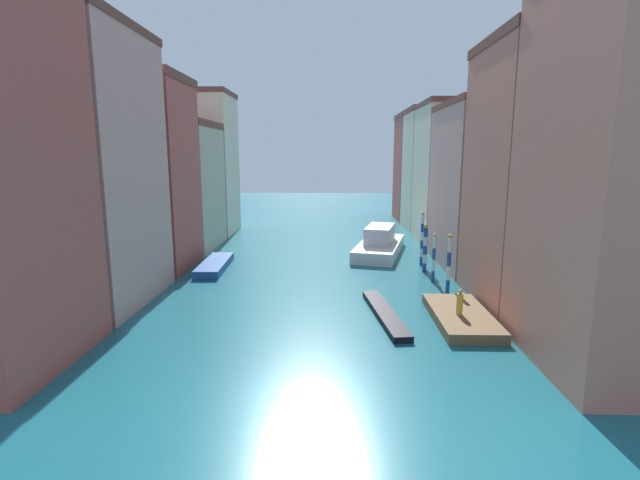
% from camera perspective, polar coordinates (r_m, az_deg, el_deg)
% --- Properties ---
extents(ground_plane, '(154.00, 154.00, 0.00)m').
position_cam_1_polar(ground_plane, '(43.08, -0.28, -2.65)').
color(ground_plane, '#196070').
extents(building_left_1, '(8.02, 10.20, 17.82)m').
position_cam_1_polar(building_left_1, '(33.90, -27.31, 7.86)').
color(building_left_1, tan).
rests_on(building_left_1, ground).
extents(building_left_2, '(8.02, 8.10, 16.25)m').
position_cam_1_polar(building_left_2, '(42.53, -21.05, 7.57)').
color(building_left_2, '#B25147').
rests_on(building_left_2, ground).
extents(building_left_3, '(8.02, 9.79, 13.10)m').
position_cam_1_polar(building_left_3, '(50.92, -17.12, 6.39)').
color(building_left_3, '#BCB299').
rests_on(building_left_3, ground).
extents(building_left_4, '(8.02, 8.05, 17.19)m').
position_cam_1_polar(building_left_4, '(59.72, -14.37, 9.03)').
color(building_left_4, beige).
rests_on(building_left_4, ground).
extents(building_right_0, '(8.02, 9.32, 18.63)m').
position_cam_1_polar(building_right_0, '(25.05, 34.53, 7.58)').
color(building_right_0, '#C6705B').
rests_on(building_right_0, ground).
extents(building_right_1, '(8.02, 9.28, 16.94)m').
position_cam_1_polar(building_right_1, '(33.27, 25.74, 7.20)').
color(building_right_1, '#C6705B').
rests_on(building_right_1, ground).
extents(building_right_2, '(8.02, 11.60, 14.23)m').
position_cam_1_polar(building_right_2, '(43.33, 19.86, 6.34)').
color(building_right_2, tan).
rests_on(building_right_2, ground).
extents(building_right_3, '(8.02, 9.83, 15.34)m').
position_cam_1_polar(building_right_3, '(53.67, 16.31, 7.82)').
color(building_right_3, beige).
rests_on(building_right_3, ground).
extents(building_right_4, '(8.02, 8.83, 15.59)m').
position_cam_1_polar(building_right_4, '(62.95, 14.12, 8.38)').
color(building_right_4, beige).
rests_on(building_right_4, ground).
extents(building_right_5, '(8.02, 8.98, 15.60)m').
position_cam_1_polar(building_right_5, '(71.95, 12.55, 8.67)').
color(building_right_5, '#B25147').
rests_on(building_right_5, ground).
extents(waterfront_dock, '(3.23, 7.22, 0.60)m').
position_cam_1_polar(waterfront_dock, '(29.20, 16.89, -8.96)').
color(waterfront_dock, brown).
rests_on(waterfront_dock, ground).
extents(person_on_dock, '(0.36, 0.36, 1.51)m').
position_cam_1_polar(person_on_dock, '(28.38, 16.76, -7.39)').
color(person_on_dock, gold).
rests_on(person_on_dock, waterfront_dock).
extents(mooring_pole_0, '(0.30, 0.30, 4.29)m').
position_cam_1_polar(mooring_pole_0, '(34.03, 15.51, -2.81)').
color(mooring_pole_0, '#1E479E').
rests_on(mooring_pole_0, ground).
extents(mooring_pole_1, '(0.27, 0.27, 3.83)m').
position_cam_1_polar(mooring_pole_1, '(36.90, 13.77, -2.08)').
color(mooring_pole_1, '#1E479E').
rests_on(mooring_pole_1, ground).
extents(mooring_pole_2, '(0.37, 0.37, 4.07)m').
position_cam_1_polar(mooring_pole_2, '(39.89, 12.76, -0.91)').
color(mooring_pole_2, '#1E479E').
rests_on(mooring_pole_2, ground).
extents(mooring_pole_3, '(0.28, 0.28, 4.76)m').
position_cam_1_polar(mooring_pole_3, '(42.20, 12.38, 0.19)').
color(mooring_pole_3, '#1E479E').
rests_on(mooring_pole_3, ground).
extents(vaporetto_white, '(6.32, 11.66, 2.81)m').
position_cam_1_polar(vaporetto_white, '(46.65, 7.32, -0.46)').
color(vaporetto_white, white).
rests_on(vaporetto_white, ground).
extents(gondola_black, '(2.19, 8.51, 0.37)m').
position_cam_1_polar(gondola_black, '(29.09, 7.93, -8.91)').
color(gondola_black, black).
rests_on(gondola_black, ground).
extents(motorboat_0, '(2.34, 7.56, 0.67)m').
position_cam_1_polar(motorboat_0, '(41.35, -12.76, -3.00)').
color(motorboat_0, '#234C93').
rests_on(motorboat_0, ground).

